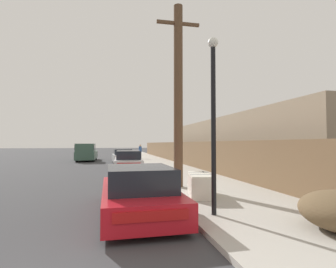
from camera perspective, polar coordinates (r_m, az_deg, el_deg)
name	(u,v)px	position (r m, az deg, el deg)	size (l,w,h in m)	color
sidewalk_curb	(153,161)	(26.58, -3.38, -5.97)	(4.20, 63.00, 0.12)	#ADA89E
discarded_fridge	(200,185)	(9.01, 6.88, -10.90)	(1.04, 1.87, 0.75)	silver
parked_sports_car_red	(138,192)	(7.11, -6.48, -12.49)	(1.92, 4.53, 1.28)	red
car_parked_mid	(128,162)	(17.78, -8.70, -5.97)	(1.88, 4.70, 1.39)	silver
car_parked_far	(122,156)	(25.73, -9.89, -4.82)	(1.99, 4.30, 1.33)	silver
pickup_truck	(86,152)	(29.31, -17.34, -3.84)	(1.94, 5.73, 1.85)	#385647
utility_pole	(178,93)	(10.85, 2.25, 8.85)	(1.80, 0.37, 7.46)	brown
street_lamp	(213,110)	(6.63, 9.85, 5.14)	(0.26, 0.26, 4.41)	black
wooden_fence	(175,152)	(25.52, 1.44, -3.89)	(0.08, 41.57, 1.88)	brown
building_right_house	(245,144)	(20.67, 16.41, -2.18)	(6.00, 21.94, 3.60)	gray
pedestrian	(140,151)	(30.23, -6.07, -3.79)	(0.34, 0.34, 1.64)	#282D42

